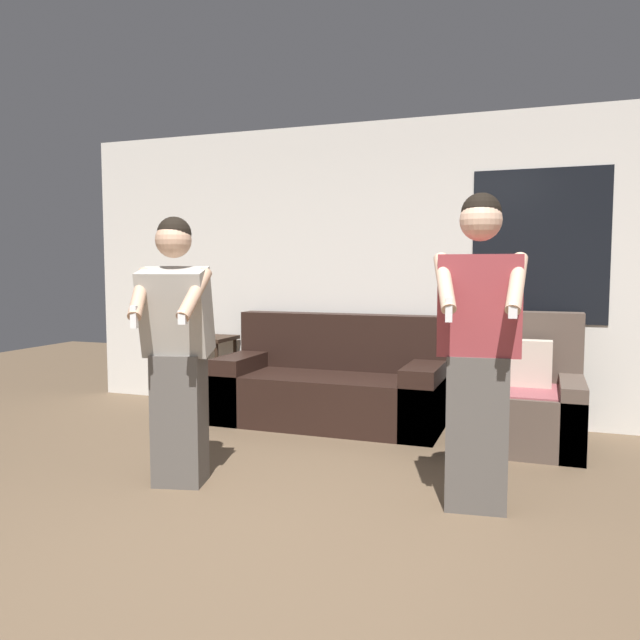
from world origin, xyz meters
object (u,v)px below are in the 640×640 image
at_px(armchair, 526,402).
at_px(side_table, 209,349).
at_px(person_left, 177,350).
at_px(person_right, 478,350).
at_px(couch, 332,387).

bearing_deg(armchair, side_table, 174.18).
relative_size(armchair, person_left, 0.60).
bearing_deg(armchair, person_right, -99.07).
xyz_separation_m(side_table, person_right, (2.74, -1.77, 0.34)).
bearing_deg(couch, side_table, 172.71).
relative_size(couch, person_left, 1.16).
bearing_deg(person_left, person_right, 7.54).
distance_m(armchair, person_right, 1.60).
xyz_separation_m(armchair, side_table, (-2.97, 0.30, 0.25)).
height_order(armchair, side_table, armchair).
relative_size(side_table, person_right, 0.48).
bearing_deg(person_right, couch, 131.19).
bearing_deg(couch, person_right, -48.81).
height_order(armchair, person_left, person_left).
distance_m(side_table, person_left, 2.24).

